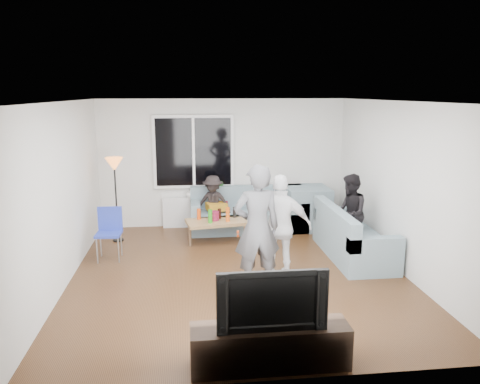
{
  "coord_description": "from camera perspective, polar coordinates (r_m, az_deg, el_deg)",
  "views": [
    {
      "loc": [
        -0.75,
        -6.72,
        2.73
      ],
      "look_at": [
        0.1,
        0.6,
        1.15
      ],
      "focal_mm": 35.0,
      "sensor_mm": 36.0,
      "label": 1
    }
  ],
  "objects": [
    {
      "name": "pitcher",
      "position": [
        8.67,
        -3.14,
        -2.92
      ],
      "size": [
        0.17,
        0.17,
        0.17
      ],
      "primitive_type": "cylinder",
      "color": "maroon",
      "rests_on": "coffee_table"
    },
    {
      "name": "side_chair",
      "position": [
        8.03,
        -15.71,
        -5.02
      ],
      "size": [
        0.42,
        0.42,
        0.86
      ],
      "primitive_type": null,
      "rotation": [
        0.0,
        0.0,
        -0.04
      ],
      "color": "#283BB1",
      "rests_on": "floor"
    },
    {
      "name": "floor",
      "position": [
        7.3,
        -0.24,
        -10.03
      ],
      "size": [
        5.0,
        5.5,
        0.04
      ],
      "primitive_type": "cube",
      "color": "#56351C",
      "rests_on": "ground"
    },
    {
      "name": "window_frame",
      "position": [
        9.49,
        -5.68,
        4.9
      ],
      "size": [
        1.62,
        0.06,
        1.47
      ],
      "primitive_type": "cube",
      "color": "white",
      "rests_on": "wall_back"
    },
    {
      "name": "spectator_back",
      "position": [
        9.29,
        -3.31,
        -1.41
      ],
      "size": [
        0.82,
        0.62,
        1.13
      ],
      "primitive_type": "imported",
      "rotation": [
        0.0,
        0.0,
        -0.31
      ],
      "color": "black",
      "rests_on": "floor"
    },
    {
      "name": "sofa_corner",
      "position": [
        9.59,
        8.15,
        -1.93
      ],
      "size": [
        0.85,
        0.85,
        0.85
      ],
      "primitive_type": "cube",
      "color": "slate",
      "rests_on": "floor"
    },
    {
      "name": "cushion_yellow",
      "position": [
        9.26,
        -2.87,
        -1.78
      ],
      "size": [
        0.44,
        0.39,
        0.14
      ],
      "primitive_type": "cube",
      "rotation": [
        0.0,
        0.0,
        0.22
      ],
      "color": "#B97C1B",
      "rests_on": "sofa_back_section"
    },
    {
      "name": "bottle_b",
      "position": [
        8.5,
        -3.65,
        -2.99
      ],
      "size": [
        0.08,
        0.08,
        0.24
      ],
      "primitive_type": "cylinder",
      "color": "green",
      "rests_on": "coffee_table"
    },
    {
      "name": "spectator_right",
      "position": [
        8.25,
        13.22,
        -2.57
      ],
      "size": [
        0.65,
        0.76,
        1.37
      ],
      "primitive_type": "imported",
      "rotation": [
        0.0,
        0.0,
        -1.79
      ],
      "color": "black",
      "rests_on": "floor"
    },
    {
      "name": "ceiling",
      "position": [
        6.76,
        -0.26,
        11.17
      ],
      "size": [
        5.0,
        5.5,
        0.04
      ],
      "primitive_type": "cube",
      "color": "white",
      "rests_on": "ground"
    },
    {
      "name": "player_right",
      "position": [
        6.94,
        4.97,
        -4.26
      ],
      "size": [
        0.95,
        0.49,
        1.56
      ],
      "primitive_type": "imported",
      "rotation": [
        0.0,
        0.0,
        3.02
      ],
      "color": "white",
      "rests_on": "floor"
    },
    {
      "name": "player_left",
      "position": [
        6.46,
        2.08,
        -4.44
      ],
      "size": [
        0.68,
        0.48,
        1.79
      ],
      "primitive_type": "imported",
      "rotation": [
        0.0,
        0.0,
        3.22
      ],
      "color": "#48494D",
      "rests_on": "floor"
    },
    {
      "name": "bottle_e",
      "position": [
        8.85,
        -0.66,
        -2.48
      ],
      "size": [
        0.07,
        0.07,
        0.2
      ],
      "primitive_type": "cylinder",
      "color": "black",
      "rests_on": "coffee_table"
    },
    {
      "name": "radiator",
      "position": [
        9.68,
        -5.53,
        -2.43
      ],
      "size": [
        1.3,
        0.12,
        0.62
      ],
      "primitive_type": "cube",
      "color": "silver",
      "rests_on": "floor"
    },
    {
      "name": "sofa_back_section",
      "position": [
        9.36,
        1.04,
        -2.15
      ],
      "size": [
        2.3,
        0.85,
        0.85
      ],
      "primitive_type": null,
      "color": "slate",
      "rests_on": "floor"
    },
    {
      "name": "wall_front",
      "position": [
        4.27,
        3.91,
        -7.53
      ],
      "size": [
        5.0,
        0.04,
        2.6
      ],
      "primitive_type": "cube",
      "color": "silver",
      "rests_on": "ground"
    },
    {
      "name": "bottle_a",
      "position": [
        8.75,
        -5.04,
        -2.7
      ],
      "size": [
        0.07,
        0.07,
        0.2
      ],
      "primitive_type": "cylinder",
      "color": "#EF490E",
      "rests_on": "coffee_table"
    },
    {
      "name": "bottle_d",
      "position": [
        8.58,
        -1.5,
        -2.74
      ],
      "size": [
        0.07,
        0.07,
        0.27
      ],
      "primitive_type": "cylinder",
      "color": "#FF6116",
      "rests_on": "coffee_table"
    },
    {
      "name": "window_mullion",
      "position": [
        9.44,
        -5.68,
        4.86
      ],
      "size": [
        0.05,
        0.03,
        1.35
      ],
      "primitive_type": "cube",
      "color": "white",
      "rests_on": "window_frame"
    },
    {
      "name": "tv_console",
      "position": [
        4.98,
        3.66,
        -18.24
      ],
      "size": [
        1.6,
        0.4,
        0.44
      ],
      "primitive_type": "cube",
      "color": "#302218",
      "rests_on": "floor"
    },
    {
      "name": "floor_lamp",
      "position": [
        8.89,
        -14.86,
        -0.97
      ],
      "size": [
        0.32,
        0.32,
        1.56
      ],
      "primitive_type": null,
      "color": "orange",
      "rests_on": "floor"
    },
    {
      "name": "potted_plant",
      "position": [
        9.56,
        -2.57,
        0.4
      ],
      "size": [
        0.23,
        0.2,
        0.34
      ],
      "primitive_type": "imported",
      "rotation": [
        0.0,
        0.0,
        -0.31
      ],
      "color": "#265B24",
      "rests_on": "radiator"
    },
    {
      "name": "window_glass",
      "position": [
        9.45,
        -5.68,
        4.87
      ],
      "size": [
        1.5,
        0.02,
        1.35
      ],
      "primitive_type": "cube",
      "color": "black",
      "rests_on": "window_frame"
    },
    {
      "name": "cushion_red",
      "position": [
        9.34,
        -2.73,
        -1.66
      ],
      "size": [
        0.43,
        0.38,
        0.13
      ],
      "primitive_type": "cube",
      "rotation": [
        0.0,
        0.0,
        -0.27
      ],
      "color": "maroon",
      "rests_on": "sofa_back_section"
    },
    {
      "name": "coffee_table",
      "position": [
        8.74,
        -2.87,
        -4.73
      ],
      "size": [
        1.18,
        0.77,
        0.4
      ],
      "primitive_type": "cube",
      "rotation": [
        0.0,
        0.0,
        0.16
      ],
      "color": "#A98352",
      "rests_on": "floor"
    },
    {
      "name": "bottle_c",
      "position": [
        8.78,
        -2.52,
        -2.65
      ],
      "size": [
        0.07,
        0.07,
        0.19
      ],
      "primitive_type": "cylinder",
      "color": "black",
      "rests_on": "coffee_table"
    },
    {
      "name": "sofa_right_section",
      "position": [
        8.11,
        13.71,
        -4.78
      ],
      "size": [
        2.0,
        0.85,
        0.85
      ],
      "primitive_type": null,
      "rotation": [
        0.0,
        0.0,
        1.57
      ],
      "color": "slate",
      "rests_on": "floor"
    },
    {
      "name": "wall_back",
      "position": [
        9.63,
        -2.08,
        3.56
      ],
      "size": [
        5.0,
        0.04,
        2.6
      ],
      "primitive_type": "cube",
      "color": "silver",
      "rests_on": "ground"
    },
    {
      "name": "vase",
      "position": [
        9.56,
        -6.08,
        -0.17
      ],
      "size": [
        0.18,
        0.18,
        0.18
      ],
      "primitive_type": "imported",
      "rotation": [
        0.0,
        0.0,
        -0.04
      ],
      "color": "white",
      "rests_on": "radiator"
    },
    {
      "name": "wall_right",
      "position": [
        7.61,
        18.97,
        0.6
      ],
      "size": [
        0.04,
        5.5,
        2.6
      ],
      "primitive_type": "cube",
      "color": "silver",
      "rests_on": "ground"
    },
    {
      "name": "television",
      "position": [
        4.73,
        3.75,
        -12.65
      ],
      "size": [
        1.09,
        0.14,
        0.63
      ],
      "primitive_type": "imported",
      "color": "black",
      "rests_on": "tv_console"
    },
    {
      "name": "wall_left",
      "position": [
        7.1,
        -20.92,
        -0.34
      ],
      "size": [
        0.04,
        5.5,
        2.6
      ],
      "primitive_type": "cube",
      "color": "silver",
      "rests_on": "ground"
    }
  ]
}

